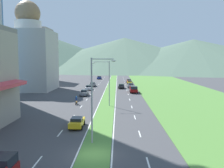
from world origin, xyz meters
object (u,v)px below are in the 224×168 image
Objects in this scene: street_lamp_near at (94,95)px; car_7 at (121,86)px; car_2 at (99,78)px; street_lamp_mid at (107,80)px; car_4 at (130,82)px; car_8 at (77,122)px; car_0 at (84,93)px; car_3 at (129,81)px; car_1 at (130,85)px; motorcycle_rider at (76,101)px; pickup_truck_0 at (134,89)px; car_5 at (89,87)px; car_6 at (93,84)px.

street_lamp_near is 2.14× the size of car_7.
car_2 is at bearing -165.45° from car_7.
car_4 is at bearing 81.77° from street_lamp_mid.
car_0 is at bearing 5.90° from car_8.
car_4 is at bearing -22.88° from car_0.
car_3 reaches higher than car_8.
car_1 is 1.16× the size of car_3.
car_8 is at bearing -8.49° from car_3.
motorcycle_rider is at bearing 9.85° from car_8.
car_1 is at bearing 83.09° from street_lamp_near.
motorcycle_rider is at bearing -34.96° from pickup_truck_0.
car_4 is at bearing -151.07° from car_2.
motorcycle_rider reaches higher than car_1.
street_lamp_mid reaches higher than car_2.
car_8 is (3.52, -87.29, -0.03)m from car_2.
car_5 is (-13.46, -6.50, -0.01)m from car_1.
car_4 is 1.03× the size of car_8.
car_4 is 16.26m from car_6.
street_lamp_near is at bearing -154.84° from car_8.
motorcycle_rider reaches higher than car_3.
car_3 is 0.86× the size of car_6.
street_lamp_mid is 1.92× the size of car_1.
street_lamp_mid is at bearing -155.39° from car_0.
car_0 reaches higher than car_7.
car_2 is 1.03× the size of car_4.
motorcycle_rider reaches higher than car_5.
pickup_truck_0 reaches higher than car_7.
car_4 is at bearing -36.10° from car_5.
car_0 is at bearing -22.88° from car_4.
street_lamp_mid is 1.69× the size of pickup_truck_0.
car_5 is at bearing 4.58° from car_8.
street_lamp_mid is at bearing -5.90° from car_7.
car_6 is at bearing -179.55° from car_2.
street_lamp_mid reaches higher than pickup_truck_0.
car_3 is 28.74m from car_5.
car_6 is 0.88× the size of pickup_truck_0.
car_8 is (-10.25, -62.38, 0.03)m from car_4.
car_1 is 39.61m from car_2.
car_2 is at bearing -160.10° from car_1.
pickup_truck_0 reaches higher than car_3.
motorcycle_rider reaches higher than car_6.
car_0 is 34.49m from car_4.
pickup_truck_0 is at bearing -65.31° from car_0.
pickup_truck_0 is (6.67, 20.77, -4.35)m from street_lamp_mid.
car_1 is 4.04m from car_7.
car_3 is at bearing 179.07° from car_1.
car_7 is 0.83× the size of pickup_truck_0.
street_lamp_near is 44.16m from pickup_truck_0.
car_1 is at bearing -103.93° from car_6.
street_lamp_near is at bearing -170.45° from car_0.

